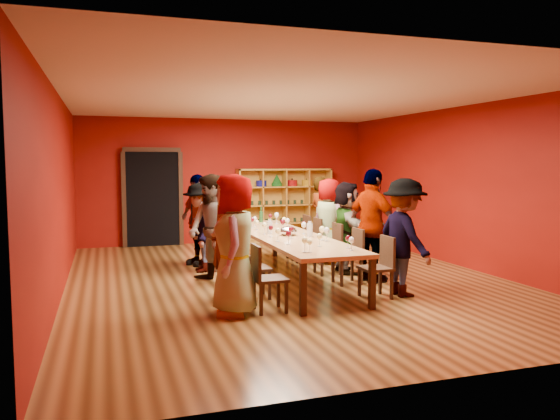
# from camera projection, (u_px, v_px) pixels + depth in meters

# --- Properties ---
(room_shell) EXTENTS (7.10, 9.10, 3.04)m
(room_shell) POSITION_uv_depth(u_px,v_px,m) (286.00, 190.00, 9.05)
(room_shell) COLOR #583617
(room_shell) RESTS_ON ground
(tasting_table) EXTENTS (1.10, 4.50, 0.75)m
(tasting_table) POSITION_uv_depth(u_px,v_px,m) (286.00, 238.00, 9.12)
(tasting_table) COLOR #B37D4A
(tasting_table) RESTS_ON ground
(doorway) EXTENTS (1.40, 0.17, 2.30)m
(doorway) POSITION_uv_depth(u_px,v_px,m) (153.00, 198.00, 12.74)
(doorway) COLOR black
(doorway) RESTS_ON ground
(shelving_unit) EXTENTS (2.40, 0.40, 1.80)m
(shelving_unit) POSITION_uv_depth(u_px,v_px,m) (284.00, 201.00, 13.62)
(shelving_unit) COLOR #BE872A
(shelving_unit) RESTS_ON ground
(chair_person_left_0) EXTENTS (0.42, 0.42, 0.89)m
(chair_person_left_0) POSITION_uv_depth(u_px,v_px,m) (264.00, 274.00, 7.12)
(chair_person_left_0) COLOR black
(chair_person_left_0) RESTS_ON ground
(person_left_0) EXTENTS (0.67, 0.97, 1.81)m
(person_left_0) POSITION_uv_depth(u_px,v_px,m) (234.00, 245.00, 6.96)
(person_left_0) COLOR #48494D
(person_left_0) RESTS_ON ground
(chair_person_left_1) EXTENTS (0.42, 0.42, 0.89)m
(chair_person_left_1) POSITION_uv_depth(u_px,v_px,m) (250.00, 264.00, 7.83)
(chair_person_left_1) COLOR black
(chair_person_left_1) RESTS_ON ground
(person_left_1) EXTENTS (0.61, 0.72, 1.72)m
(person_left_1) POSITION_uv_depth(u_px,v_px,m) (225.00, 240.00, 7.69)
(person_left_1) COLOR #121832
(person_left_1) RESTS_ON ground
(chair_person_left_2) EXTENTS (0.42, 0.42, 0.89)m
(chair_person_left_2) POSITION_uv_depth(u_px,v_px,m) (232.00, 252.00, 8.88)
(chair_person_left_2) COLOR black
(chair_person_left_2) RESTS_ON ground
(person_left_2) EXTENTS (0.78, 0.98, 1.77)m
(person_left_2) POSITION_uv_depth(u_px,v_px,m) (212.00, 229.00, 8.74)
(person_left_2) COLOR #161A3C
(person_left_2) RESTS_ON ground
(chair_person_left_3) EXTENTS (0.42, 0.42, 0.89)m
(chair_person_left_3) POSITION_uv_depth(u_px,v_px,m) (219.00, 243.00, 9.87)
(chair_person_left_3) COLOR black
(chair_person_left_3) RESTS_ON ground
(person_left_3) EXTENTS (0.49, 1.06, 1.60)m
(person_left_3) POSITION_uv_depth(u_px,v_px,m) (200.00, 227.00, 9.74)
(person_left_3) COLOR #47484C
(person_left_3) RESTS_ON ground
(chair_person_left_4) EXTENTS (0.42, 0.42, 0.89)m
(chair_person_left_4) POSITION_uv_depth(u_px,v_px,m) (213.00, 238.00, 10.48)
(chair_person_left_4) COLOR black
(chair_person_left_4) RESTS_ON ground
(person_left_4) EXTENTS (0.84, 1.12, 1.73)m
(person_left_4) POSITION_uv_depth(u_px,v_px,m) (198.00, 220.00, 10.37)
(person_left_4) COLOR pink
(person_left_4) RESTS_ON ground
(chair_person_right_0) EXTENTS (0.42, 0.42, 0.89)m
(chair_person_right_0) POSITION_uv_depth(u_px,v_px,m) (381.00, 264.00, 7.89)
(chair_person_right_0) COLOR black
(chair_person_right_0) RESTS_ON ground
(person_right_0) EXTENTS (0.53, 1.14, 1.73)m
(person_right_0) POSITION_uv_depth(u_px,v_px,m) (404.00, 237.00, 7.97)
(person_right_0) COLOR #5677B2
(person_right_0) RESTS_ON ground
(chair_person_right_1) EXTENTS (0.42, 0.42, 0.89)m
(chair_person_right_1) POSITION_uv_depth(u_px,v_px,m) (352.00, 253.00, 8.80)
(chair_person_right_1) COLOR black
(chair_person_right_1) RESTS_ON ground
(person_right_1) EXTENTS (0.79, 1.18, 1.86)m
(person_right_1) POSITION_uv_depth(u_px,v_px,m) (373.00, 226.00, 8.88)
(person_right_1) COLOR silver
(person_right_1) RESTS_ON ground
(chair_person_right_2) EXTENTS (0.42, 0.42, 0.89)m
(chair_person_right_2) POSITION_uv_depth(u_px,v_px,m) (332.00, 246.00, 9.58)
(chair_person_right_2) COLOR black
(chair_person_right_2) RESTS_ON ground
(person_right_2) EXTENTS (0.64, 1.55, 1.62)m
(person_right_2) POSITION_uv_depth(u_px,v_px,m) (347.00, 227.00, 9.64)
(person_right_2) COLOR white
(person_right_2) RESTS_ON ground
(chair_person_right_3) EXTENTS (0.42, 0.42, 0.89)m
(chair_person_right_3) POSITION_uv_depth(u_px,v_px,m) (312.00, 239.00, 10.46)
(chair_person_right_3) COLOR black
(chair_person_right_3) RESTS_ON ground
(person_right_3) EXTENTS (0.69, 0.91, 1.64)m
(person_right_3) POSITION_uv_depth(u_px,v_px,m) (329.00, 221.00, 10.54)
(person_right_3) COLOR silver
(person_right_3) RESTS_ON ground
(chair_person_right_4) EXTENTS (0.42, 0.42, 0.89)m
(chair_person_right_4) POSITION_uv_depth(u_px,v_px,m) (302.00, 235.00, 11.03)
(chair_person_right_4) COLOR black
(chair_person_right_4) RESTS_ON ground
(person_right_4) EXTENTS (0.60, 0.71, 1.67)m
(person_right_4) POSITION_uv_depth(u_px,v_px,m) (322.00, 217.00, 11.13)
(person_right_4) COLOR beige
(person_right_4) RESTS_ON ground
(wine_glass_0) EXTENTS (0.08, 0.08, 0.21)m
(wine_glass_0) POSITION_uv_depth(u_px,v_px,m) (304.00, 225.00, 9.16)
(wine_glass_0) COLOR silver
(wine_glass_0) RESTS_ON tasting_table
(wine_glass_1) EXTENTS (0.08, 0.08, 0.19)m
(wine_glass_1) POSITION_uv_depth(u_px,v_px,m) (319.00, 237.00, 7.81)
(wine_glass_1) COLOR silver
(wine_glass_1) RESTS_ON tasting_table
(wine_glass_2) EXTENTS (0.09, 0.09, 0.22)m
(wine_glass_2) POSITION_uv_depth(u_px,v_px,m) (277.00, 216.00, 10.74)
(wine_glass_2) COLOR silver
(wine_glass_2) RESTS_ON tasting_table
(wine_glass_3) EXTENTS (0.08, 0.08, 0.20)m
(wine_glass_3) POSITION_uv_depth(u_px,v_px,m) (264.00, 226.00, 9.15)
(wine_glass_3) COLOR silver
(wine_glass_3) RESTS_ON tasting_table
(wine_glass_4) EXTENTS (0.08, 0.08, 0.19)m
(wine_glass_4) POSITION_uv_depth(u_px,v_px,m) (271.00, 228.00, 8.85)
(wine_glass_4) COLOR silver
(wine_glass_4) RESTS_ON tasting_table
(wine_glass_5) EXTENTS (0.08, 0.08, 0.19)m
(wine_glass_5) POSITION_uv_depth(u_px,v_px,m) (352.00, 241.00, 7.45)
(wine_glass_5) COLOR silver
(wine_glass_5) RESTS_ON tasting_table
(wine_glass_6) EXTENTS (0.09, 0.09, 0.21)m
(wine_glass_6) POSITION_uv_depth(u_px,v_px,m) (304.00, 225.00, 9.22)
(wine_glass_6) COLOR silver
(wine_glass_6) RESTS_ON tasting_table
(wine_glass_7) EXTENTS (0.09, 0.09, 0.21)m
(wine_glass_7) POSITION_uv_depth(u_px,v_px,m) (305.00, 241.00, 7.31)
(wine_glass_7) COLOR silver
(wine_glass_7) RESTS_ON tasting_table
(wine_glass_8) EXTENTS (0.09, 0.09, 0.22)m
(wine_glass_8) POSITION_uv_depth(u_px,v_px,m) (283.00, 222.00, 9.53)
(wine_glass_8) COLOR silver
(wine_glass_8) RESTS_ON tasting_table
(wine_glass_9) EXTENTS (0.08, 0.08, 0.20)m
(wine_glass_9) POSITION_uv_depth(u_px,v_px,m) (252.00, 220.00, 10.02)
(wine_glass_9) COLOR silver
(wine_glass_9) RESTS_ON tasting_table
(wine_glass_10) EXTENTS (0.08, 0.08, 0.19)m
(wine_glass_10) POSITION_uv_depth(u_px,v_px,m) (291.00, 230.00, 8.66)
(wine_glass_10) COLOR silver
(wine_glass_10) RESTS_ON tasting_table
(wine_glass_11) EXTENTS (0.08, 0.08, 0.20)m
(wine_glass_11) POSITION_uv_depth(u_px,v_px,m) (245.00, 217.00, 10.69)
(wine_glass_11) COLOR silver
(wine_glass_11) RESTS_ON tasting_table
(wine_glass_12) EXTENTS (0.08, 0.08, 0.20)m
(wine_glass_12) POSITION_uv_depth(u_px,v_px,m) (284.00, 220.00, 10.07)
(wine_glass_12) COLOR silver
(wine_glass_12) RESTS_ON tasting_table
(wine_glass_13) EXTENTS (0.09, 0.09, 0.21)m
(wine_glass_13) POSITION_uv_depth(u_px,v_px,m) (278.00, 232.00, 8.29)
(wine_glass_13) COLOR silver
(wine_glass_13) RESTS_ON tasting_table
(wine_glass_14) EXTENTS (0.09, 0.09, 0.21)m
(wine_glass_14) POSITION_uv_depth(u_px,v_px,m) (288.00, 234.00, 8.01)
(wine_glass_14) COLOR silver
(wine_glass_14) RESTS_ON tasting_table
(wine_glass_15) EXTENTS (0.07, 0.07, 0.18)m
(wine_glass_15) POSITION_uv_depth(u_px,v_px,m) (270.00, 216.00, 10.89)
(wine_glass_15) COLOR silver
(wine_glass_15) RESTS_ON tasting_table
(wine_glass_16) EXTENTS (0.07, 0.07, 0.18)m
(wine_glass_16) POSITION_uv_depth(u_px,v_px,m) (310.00, 243.00, 7.30)
(wine_glass_16) COLOR silver
(wine_glass_16) RESTS_ON tasting_table
(wine_glass_17) EXTENTS (0.08, 0.08, 0.19)m
(wine_glass_17) POSITION_uv_depth(u_px,v_px,m) (255.00, 219.00, 10.29)
(wine_glass_17) COLOR silver
(wine_glass_17) RESTS_ON tasting_table
(wine_glass_18) EXTENTS (0.09, 0.09, 0.22)m
(wine_glass_18) POSITION_uv_depth(u_px,v_px,m) (322.00, 230.00, 8.45)
(wine_glass_18) COLOR silver
(wine_glass_18) RESTS_ON tasting_table
(wine_glass_19) EXTENTS (0.07, 0.07, 0.19)m
(wine_glass_19) POSITION_uv_depth(u_px,v_px,m) (348.00, 239.00, 7.66)
(wine_glass_19) COLOR silver
(wine_glass_19) RESTS_ON tasting_table
(wine_glass_20) EXTENTS (0.08, 0.08, 0.19)m
(wine_glass_20) POSITION_uv_depth(u_px,v_px,m) (288.00, 221.00, 9.93)
(wine_glass_20) COLOR silver
(wine_glass_20) RESTS_ON tasting_table
(wine_glass_21) EXTENTS (0.08, 0.08, 0.21)m
(wine_glass_21) POSITION_uv_depth(u_px,v_px,m) (240.00, 215.00, 10.89)
(wine_glass_21) COLOR silver
(wine_glass_21) RESTS_ON tasting_table
(wine_glass_22) EXTENTS (0.09, 0.09, 0.22)m
(wine_glass_22) POSITION_uv_depth(u_px,v_px,m) (327.00, 231.00, 8.34)
(wine_glass_22) COLOR silver
(wine_glass_22) RESTS_ON tasting_table
(wine_glass_23) EXTENTS (0.07, 0.07, 0.18)m
(wine_glass_23) POSITION_uv_depth(u_px,v_px,m) (257.00, 223.00, 9.75)
(wine_glass_23) COLOR silver
(wine_glass_23) RESTS_ON tasting_table
(spittoon_bowl) EXTENTS (0.30, 0.30, 0.16)m
(spittoon_bowl) POSITION_uv_depth(u_px,v_px,m) (288.00, 231.00, 9.03)
(spittoon_bowl) COLOR silver
(spittoon_bowl) RESTS_ON tasting_table
(carafe_a) EXTENTS (0.10, 0.10, 0.25)m
(carafe_a) POSITION_uv_depth(u_px,v_px,m) (270.00, 227.00, 9.22)
(carafe_a) COLOR silver
(carafe_a) RESTS_ON tasting_table
(carafe_b) EXTENTS (0.12, 0.12, 0.25)m
(carafe_b) POSITION_uv_depth(u_px,v_px,m) (310.00, 230.00, 8.89)
(carafe_b) COLOR silver
(carafe_b) RESTS_ON tasting_table
(wine_bottle) EXTENTS (0.09, 0.09, 0.31)m
(wine_bottle) POSITION_uv_depth(u_px,v_px,m) (261.00, 216.00, 11.03)
(wine_bottle) COLOR #163C1A
(wine_bottle) RESTS_ON tasting_table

